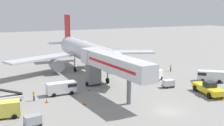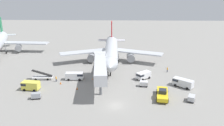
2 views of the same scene
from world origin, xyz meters
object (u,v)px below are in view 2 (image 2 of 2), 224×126
(baggage_cart_near_right, at_px, (191,98))
(safety_cone_alpha, at_px, (77,88))
(pushback_tug, at_px, (162,94))
(baggage_cart_mid_center, at_px, (36,96))
(ground_crew_worker_foreground, at_px, (56,79))
(safety_cone_charlie, at_px, (61,83))
(service_van_outer_right, at_px, (30,85))
(service_van_near_left, at_px, (75,76))
(service_van_far_center, at_px, (182,82))
(belt_loader_truck, at_px, (43,77))
(service_van_mid_left, at_px, (143,75))
(ground_crew_worker_midground, at_px, (167,69))
(baggage_cart_far_right, at_px, (144,84))
(airplane_at_gate, at_px, (111,51))
(safety_cone_bravo, at_px, (93,79))
(jet_bridge, at_px, (100,66))

(baggage_cart_near_right, bearing_deg, safety_cone_alpha, 168.82)
(pushback_tug, distance_m, baggage_cart_near_right, 6.67)
(baggage_cart_mid_center, relative_size, ground_crew_worker_foreground, 1.37)
(baggage_cart_mid_center, height_order, safety_cone_charlie, baggage_cart_mid_center)
(pushback_tug, height_order, service_van_outer_right, pushback_tug)
(service_van_near_left, xyz_separation_m, baggage_cart_mid_center, (-7.05, -12.06, -0.39))
(baggage_cart_near_right, bearing_deg, safety_cone_charlie, 165.06)
(baggage_cart_mid_center, xyz_separation_m, baggage_cart_near_right, (36.80, -0.12, -0.06))
(service_van_far_center, height_order, service_van_near_left, service_van_far_center)
(belt_loader_truck, height_order, service_van_mid_left, belt_loader_truck)
(service_van_far_center, distance_m, service_van_mid_left, 11.26)
(service_van_near_left, relative_size, service_van_mid_left, 1.08)
(service_van_near_left, height_order, baggage_cart_mid_center, service_van_near_left)
(service_van_near_left, relative_size, ground_crew_worker_midground, 3.00)
(baggage_cart_far_right, bearing_deg, service_van_mid_left, 85.45)
(airplane_at_gate, xyz_separation_m, baggage_cart_mid_center, (-17.05, -27.74, -3.76))
(safety_cone_alpha, distance_m, safety_cone_charlie, 6.21)
(service_van_outer_right, height_order, safety_cone_alpha, service_van_outer_right)
(ground_crew_worker_foreground, bearing_deg, safety_cone_bravo, 10.36)
(jet_bridge, relative_size, belt_loader_truck, 3.47)
(belt_loader_truck, height_order, ground_crew_worker_foreground, belt_loader_truck)
(safety_cone_alpha, xyz_separation_m, safety_cone_charlie, (-5.24, 3.33, 0.01))
(baggage_cart_far_right, xyz_separation_m, safety_cone_alpha, (-17.69, -2.48, -0.48))
(service_van_mid_left, bearing_deg, baggage_cart_far_right, -94.55)
(airplane_at_gate, height_order, service_van_far_center, airplane_at_gate)
(jet_bridge, height_order, safety_cone_bravo, jet_bridge)
(service_van_far_center, height_order, ground_crew_worker_foreground, service_van_far_center)
(airplane_at_gate, bearing_deg, ground_crew_worker_midground, -25.41)
(pushback_tug, xyz_separation_m, safety_cone_alpha, (-21.44, 4.12, -0.76))
(belt_loader_truck, distance_m, service_van_outer_right, 7.31)
(service_van_far_center, height_order, service_van_mid_left, service_van_far_center)
(baggage_cart_near_right, relative_size, ground_crew_worker_midground, 1.54)
(ground_crew_worker_midground, bearing_deg, airplane_at_gate, 154.59)
(pushback_tug, xyz_separation_m, safety_cone_charlie, (-26.68, 7.46, -0.75))
(ground_crew_worker_midground, bearing_deg, ground_crew_worker_foreground, -165.57)
(baggage_cart_mid_center, bearing_deg, baggage_cart_near_right, -0.18)
(service_van_outer_right, distance_m, baggage_cart_near_right, 40.39)
(baggage_cart_mid_center, height_order, ground_crew_worker_foreground, ground_crew_worker_foreground)
(safety_cone_alpha, bearing_deg, baggage_cart_far_right, 7.99)
(pushback_tug, height_order, service_van_mid_left, pushback_tug)
(baggage_cart_far_right, relative_size, ground_crew_worker_foreground, 1.32)
(airplane_at_gate, height_order, pushback_tug, airplane_at_gate)
(pushback_tug, relative_size, service_van_near_left, 1.41)
(belt_loader_truck, bearing_deg, pushback_tug, -18.27)
(safety_cone_alpha, distance_m, safety_cone_bravo, 7.69)
(pushback_tug, xyz_separation_m, service_van_far_center, (6.64, 6.74, 0.17))
(service_van_far_center, distance_m, baggage_cart_far_right, 10.40)
(safety_cone_alpha, relative_size, safety_cone_bravo, 1.37)
(ground_crew_worker_foreground, bearing_deg, jet_bridge, -8.90)
(jet_bridge, height_order, service_van_outer_right, jet_bridge)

